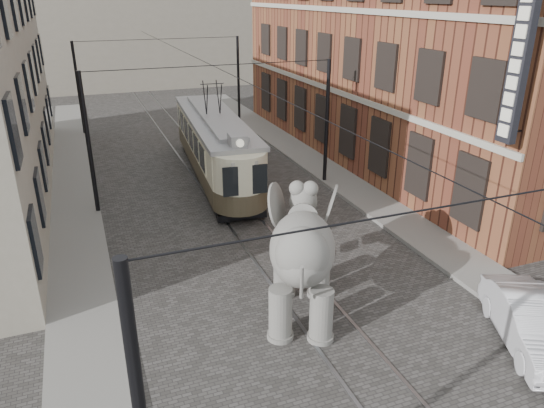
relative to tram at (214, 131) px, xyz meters
name	(u,v)px	position (x,y,z in m)	size (l,w,h in m)	color
ground	(270,253)	(-0.39, -8.84, -2.38)	(120.00, 120.00, 0.00)	#454240
tram_rails	(270,253)	(-0.39, -8.84, -2.37)	(1.54, 80.00, 0.02)	slate
sidewalk_right	(409,226)	(5.61, -8.84, -2.31)	(2.00, 60.00, 0.15)	slate
sidewalk_left	(81,285)	(-6.89, -8.84, -2.31)	(2.00, 60.00, 0.15)	slate
brick_building	(400,48)	(10.61, 0.16, 3.62)	(8.00, 26.00, 12.00)	brown
distant_block	(126,12)	(-0.39, 31.16, 4.62)	(28.00, 10.00, 14.00)	gray
catenary	(223,139)	(-0.59, -3.84, 0.62)	(11.00, 30.20, 6.00)	black
tram	(214,131)	(0.00, 0.00, 0.00)	(2.48, 12.00, 4.76)	beige
elephant	(302,264)	(-0.90, -12.78, -0.66)	(3.10, 5.62, 3.44)	slate
parked_car	(531,323)	(4.26, -16.20, -1.70)	(1.46, 4.14, 1.36)	silver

